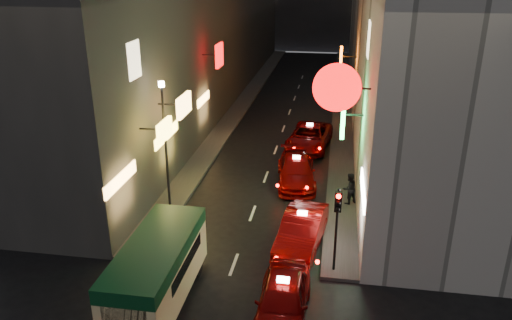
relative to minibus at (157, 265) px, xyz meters
The scene contains 10 objects.
sidewalk_left 28.42m from the minibus, 94.31° to the left, with size 1.50×52.00×0.15m, color #474542.
sidewalk_right 29.05m from the minibus, 77.32° to the left, with size 1.50×52.00×0.15m, color #474542.
minibus is the anchor object (origin of this frame).
taxi_near 4.49m from the minibus, ahead, with size 2.26×5.45×1.90m.
taxi_second 6.66m from the minibus, 44.73° to the left, with size 2.98×5.81×1.94m.
taxi_third 11.94m from the minibus, 70.97° to the left, with size 2.79×5.52×1.85m.
taxi_far 17.61m from the minibus, 76.10° to the left, with size 2.88×5.75×1.93m.
pedestrian_sidewalk 11.17m from the minibus, 52.91° to the left, with size 0.69×0.43×1.82m, color black.
traffic_light 6.81m from the minibus, 24.41° to the left, with size 0.26×0.43×3.50m.
lamp_post 7.90m from the minibus, 105.91° to the left, with size 0.28×0.28×6.22m.
Camera 1 is at (3.69, -8.36, 11.41)m, focal length 35.00 mm.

